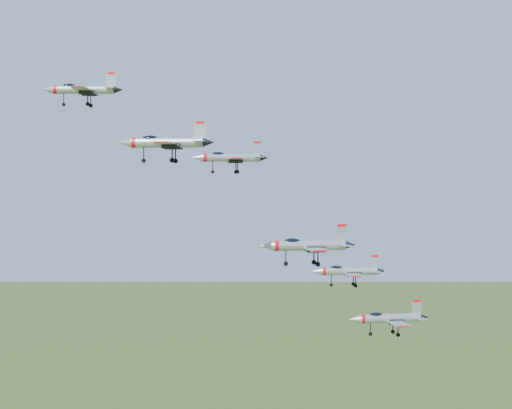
{
  "coord_description": "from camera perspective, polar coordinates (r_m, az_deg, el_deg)",
  "views": [
    {
      "loc": [
        0.23,
        -105.16,
        135.22
      ],
      "look_at": [
        5.35,
        -2.82,
        132.55
      ],
      "focal_mm": 50.0,
      "sensor_mm": 36.0,
      "label": 1
    }
  ],
  "objects": [
    {
      "name": "jet_lead",
      "position": [
        118.13,
        -13.79,
        8.93
      ],
      "size": [
        13.0,
        10.7,
        3.48
      ],
      "rotation": [
        0.0,
        0.0,
        -0.03
      ],
      "color": "#9DA2A9"
    },
    {
      "name": "jet_left_high",
      "position": [
        105.09,
        -2.15,
        3.78
      ],
      "size": [
        11.42,
        9.47,
        3.05
      ],
      "rotation": [
        0.0,
        0.0,
        0.09
      ],
      "color": "#9DA2A9"
    },
    {
      "name": "jet_right_high",
      "position": [
        85.26,
        -7.32,
        4.96
      ],
      "size": [
        11.66,
        9.72,
        3.12
      ],
      "rotation": [
        0.0,
        0.0,
        -0.12
      ],
      "color": "#9DA2A9"
    },
    {
      "name": "jet_left_low",
      "position": [
        114.04,
        7.32,
        -5.29
      ],
      "size": [
        11.84,
        9.72,
        3.18
      ],
      "rotation": [
        0.0,
        0.0,
        -0.01
      ],
      "color": "#9DA2A9"
    },
    {
      "name": "jet_right_low",
      "position": [
        97.66,
        4.08,
        -3.26
      ],
      "size": [
        13.47,
        11.17,
        3.6
      ],
      "rotation": [
        0.0,
        0.0,
        0.09
      ],
      "color": "#9DA2A9"
    },
    {
      "name": "jet_trail",
      "position": [
        105.63,
        10.51,
        -8.92
      ],
      "size": [
        12.06,
        10.02,
        3.22
      ],
      "rotation": [
        0.0,
        0.0,
        0.1
      ],
      "color": "#9DA2A9"
    }
  ]
}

